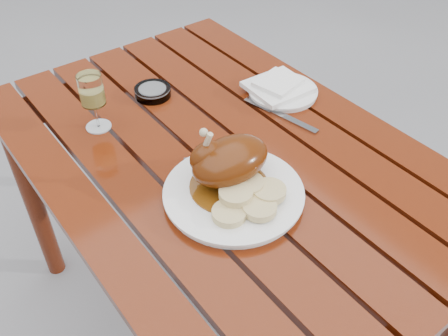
# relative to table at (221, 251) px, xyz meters

# --- Properties ---
(ground) EXTENTS (60.00, 60.00, 0.00)m
(ground) POSITION_rel_table_xyz_m (0.00, 0.00, -0.38)
(ground) COLOR slate
(ground) RESTS_ON ground
(table) EXTENTS (0.80, 1.20, 0.75)m
(table) POSITION_rel_table_xyz_m (0.00, 0.00, 0.00)
(table) COLOR maroon
(table) RESTS_ON ground
(dinner_plate) EXTENTS (0.33, 0.33, 0.02)m
(dinner_plate) POSITION_rel_table_xyz_m (-0.08, -0.15, 0.38)
(dinner_plate) COLOR white
(dinner_plate) RESTS_ON table
(roast_duck) EXTENTS (0.19, 0.17, 0.13)m
(roast_duck) POSITION_rel_table_xyz_m (-0.06, -0.11, 0.44)
(roast_duck) COLOR #61330B
(roast_duck) RESTS_ON dinner_plate
(bread_dumplings) EXTENTS (0.17, 0.13, 0.03)m
(bread_dumplings) POSITION_rel_table_xyz_m (-0.07, -0.19, 0.41)
(bread_dumplings) COLOR #D9C484
(bread_dumplings) RESTS_ON dinner_plate
(wine_glass) EXTENTS (0.08, 0.08, 0.15)m
(wine_glass) POSITION_rel_table_xyz_m (-0.19, 0.26, 0.45)
(wine_glass) COLOR #CABF5C
(wine_glass) RESTS_ON table
(side_plate) EXTENTS (0.23, 0.23, 0.02)m
(side_plate) POSITION_rel_table_xyz_m (0.28, 0.09, 0.38)
(side_plate) COLOR white
(side_plate) RESTS_ON table
(napkin) EXTENTS (0.16, 0.15, 0.01)m
(napkin) POSITION_rel_table_xyz_m (0.27, 0.10, 0.40)
(napkin) COLOR white
(napkin) RESTS_ON side_plate
(ashtray) EXTENTS (0.10, 0.10, 0.02)m
(ashtray) POSITION_rel_table_xyz_m (-0.01, 0.30, 0.39)
(ashtray) COLOR #B2B7BC
(ashtray) RESTS_ON table
(fork) EXTENTS (0.10, 0.16, 0.01)m
(fork) POSITION_rel_table_xyz_m (-0.12, -0.08, 0.38)
(fork) COLOR gray
(fork) RESTS_ON table
(knife) EXTENTS (0.05, 0.19, 0.01)m
(knife) POSITION_rel_table_xyz_m (0.21, 0.00, 0.38)
(knife) COLOR gray
(knife) RESTS_ON table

